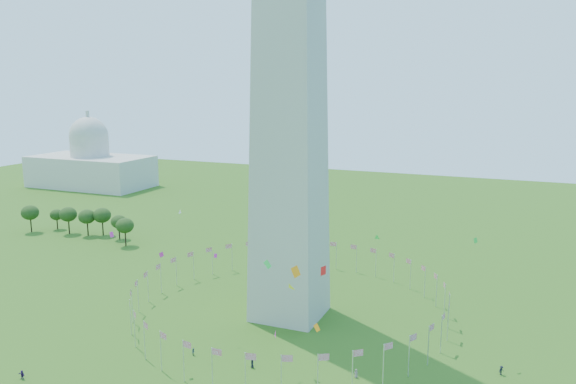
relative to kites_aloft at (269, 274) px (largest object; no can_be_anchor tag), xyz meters
The scene contains 4 objects.
flag_ring 30.38m from the kites_aloft, 102.85° to the left, with size 80.24×80.24×9.00m.
capitol_building 242.29m from the kites_aloft, 140.08° to the left, with size 70.00×35.00×46.00m, color beige, non-canonical shape.
kites_aloft is the anchor object (origin of this frame).
tree_line_west 130.14m from the kites_aloft, 149.26° to the left, with size 55.23×15.61×10.94m.
Camera 1 is at (52.41, -77.88, 59.17)m, focal length 35.00 mm.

